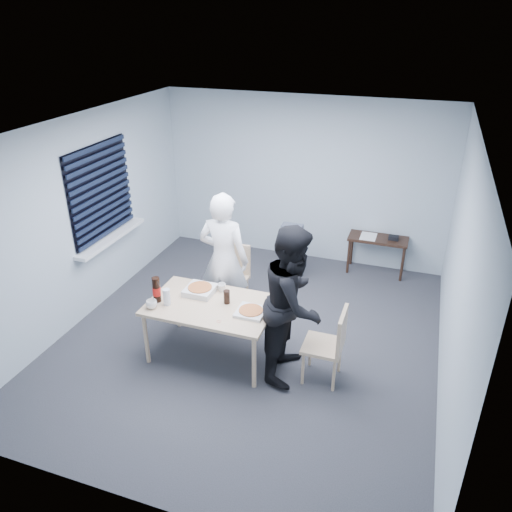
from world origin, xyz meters
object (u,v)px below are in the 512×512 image
at_px(person_white, 224,260).
at_px(person_black, 293,303).
at_px(mug_a, 152,304).
at_px(soda_bottle, 157,290).
at_px(dining_table, 211,308).
at_px(mug_b, 222,287).
at_px(chair_right, 331,341).
at_px(stool, 291,258).
at_px(backpack, 292,239).
at_px(chair_far, 233,272).
at_px(side_table, 378,242).

bearing_deg(person_white, person_black, 147.51).
distance_m(mug_a, soda_bottle, 0.18).
bearing_deg(dining_table, mug_b, 90.06).
bearing_deg(dining_table, soda_bottle, -166.64).
bearing_deg(dining_table, chair_right, -0.09).
bearing_deg(soda_bottle, mug_b, 36.83).
distance_m(stool, soda_bottle, 2.50).
height_order(chair_right, mug_a, chair_right).
height_order(person_white, backpack, person_white).
distance_m(chair_far, mug_b, 0.85).
bearing_deg(side_table, backpack, -151.91).
distance_m(dining_table, person_black, 0.99).
bearing_deg(stool, side_table, 27.60).
relative_size(backpack, mug_a, 3.48).
distance_m(chair_right, mug_b, 1.45).
bearing_deg(dining_table, person_white, 100.79).
height_order(dining_table, soda_bottle, soda_bottle).
distance_m(chair_far, chair_right, 1.92).
bearing_deg(mug_a, chair_far, 73.39).
bearing_deg(chair_far, side_table, 42.96).
distance_m(person_black, mug_b, 1.00).
xyz_separation_m(person_black, soda_bottle, (-1.56, -0.18, -0.04)).
height_order(chair_right, person_white, person_white).
bearing_deg(side_table, chair_right, -93.52).
bearing_deg(chair_right, person_black, 175.44).
distance_m(dining_table, backpack, 2.12).
bearing_deg(mug_b, mug_a, -134.29).
bearing_deg(side_table, stool, -152.40).
bearing_deg(backpack, person_white, -128.97).
bearing_deg(person_black, backpack, 15.86).
xyz_separation_m(chair_right, backpack, (-1.03, 2.09, 0.15)).
relative_size(person_white, stool, 3.86).
xyz_separation_m(mug_a, mug_b, (0.59, 0.61, -0.00)).
height_order(dining_table, mug_b, mug_b).
relative_size(side_table, soda_bottle, 2.92).
height_order(chair_right, soda_bottle, soda_bottle).
distance_m(mug_b, soda_bottle, 0.76).
distance_m(chair_far, side_table, 2.37).
bearing_deg(mug_a, side_table, 54.51).
relative_size(chair_far, person_black, 0.50).
height_order(person_black, side_table, person_black).
height_order(stool, mug_a, mug_a).
xyz_separation_m(person_black, stool, (-0.58, 2.07, -0.54)).
bearing_deg(chair_far, person_black, -43.64).
bearing_deg(stool, person_white, -110.33).
xyz_separation_m(chair_right, mug_b, (-1.39, 0.31, 0.23)).
height_order(chair_far, mug_a, chair_far).
bearing_deg(stool, dining_table, -99.97).
height_order(stool, backpack, backpack).
bearing_deg(person_white, chair_far, -84.71).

